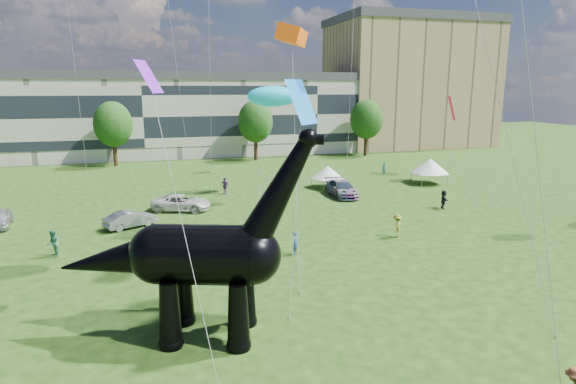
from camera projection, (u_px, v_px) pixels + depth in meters
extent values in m
plane|color=#16330C|center=(336.00, 344.00, 20.67)|extent=(220.00, 220.00, 0.00)
cube|color=beige|center=(144.00, 118.00, 75.46)|extent=(78.00, 11.00, 12.00)
cube|color=tan|center=(408.00, 86.00, 90.11)|extent=(28.00, 18.00, 22.00)
cylinder|color=#382314|center=(115.00, 155.00, 66.88)|extent=(0.56, 0.56, 3.20)
ellipsoid|color=#14380F|center=(113.00, 120.00, 65.87)|extent=(5.20, 5.20, 6.24)
cylinder|color=#382314|center=(256.00, 150.00, 72.25)|extent=(0.56, 0.56, 3.20)
ellipsoid|color=#14380F|center=(255.00, 118.00, 71.24)|extent=(5.20, 5.20, 6.24)
cylinder|color=#382314|center=(366.00, 146.00, 77.09)|extent=(0.56, 0.56, 3.20)
ellipsoid|color=#14380F|center=(367.00, 116.00, 76.08)|extent=(5.20, 5.20, 6.24)
cone|color=black|center=(170.00, 315.00, 20.15)|extent=(1.27, 1.27, 2.90)
sphere|color=black|center=(171.00, 343.00, 20.43)|extent=(1.06, 1.06, 1.06)
cone|color=black|center=(183.00, 294.00, 22.22)|extent=(1.27, 1.27, 2.90)
sphere|color=black|center=(184.00, 319.00, 22.50)|extent=(1.06, 1.06, 1.06)
cone|color=black|center=(238.00, 317.00, 20.00)|extent=(1.27, 1.27, 2.90)
sphere|color=black|center=(239.00, 345.00, 20.28)|extent=(1.06, 1.06, 1.06)
cone|color=black|center=(245.00, 295.00, 22.08)|extent=(1.27, 1.27, 2.90)
sphere|color=black|center=(246.00, 321.00, 22.35)|extent=(1.06, 1.06, 1.06)
cylinder|color=black|center=(205.00, 255.00, 20.62)|extent=(4.68, 3.78, 2.61)
sphere|color=black|center=(159.00, 254.00, 20.73)|extent=(2.61, 2.61, 2.61)
sphere|color=black|center=(252.00, 255.00, 20.52)|extent=(2.51, 2.51, 2.51)
cone|color=black|center=(279.00, 192.00, 19.86)|extent=(3.91, 2.55, 5.11)
sphere|color=black|center=(308.00, 138.00, 19.33)|extent=(0.81, 0.81, 0.81)
cylinder|color=black|center=(315.00, 140.00, 19.32)|extent=(0.78, 0.62, 0.42)
cone|color=black|center=(114.00, 260.00, 20.90)|extent=(5.49, 3.58, 2.84)
imported|color=gray|center=(130.00, 219.00, 37.69)|extent=(4.20, 3.09, 1.32)
imported|color=silver|center=(182.00, 203.00, 42.80)|extent=(5.63, 3.92, 1.43)
imported|color=#595960|center=(342.00, 189.00, 48.45)|extent=(2.37, 5.45, 1.56)
cube|color=silver|center=(327.00, 179.00, 52.62)|extent=(3.19, 3.19, 0.11)
cone|color=silver|center=(327.00, 172.00, 52.46)|extent=(4.05, 4.05, 1.36)
cylinder|color=#999999|center=(323.00, 186.00, 51.06)|extent=(0.05, 0.05, 1.00)
cylinder|color=#999999|center=(343.00, 184.00, 52.18)|extent=(0.05, 0.05, 1.00)
cylinder|color=#999999|center=(311.00, 182.00, 53.27)|extent=(0.05, 0.05, 1.00)
cylinder|color=#999999|center=(331.00, 180.00, 54.40)|extent=(0.05, 0.05, 1.00)
cube|color=silver|center=(429.00, 173.00, 54.75)|extent=(3.70, 3.70, 0.13)
cone|color=silver|center=(430.00, 166.00, 54.56)|extent=(4.68, 4.68, 1.63)
cylinder|color=#999999|center=(422.00, 181.00, 53.21)|extent=(0.07, 0.07, 1.20)
cylinder|color=#999999|center=(448.00, 181.00, 53.60)|extent=(0.07, 0.07, 1.20)
cylinder|color=#999999|center=(411.00, 176.00, 56.15)|extent=(0.07, 0.07, 1.20)
cylinder|color=#999999|center=(436.00, 176.00, 56.55)|extent=(0.07, 0.07, 1.20)
imported|color=#AA2A2B|center=(141.00, 245.00, 31.12)|extent=(0.95, 0.84, 1.64)
imported|color=#55306C|center=(225.00, 186.00, 49.47)|extent=(0.99, 1.03, 1.72)
imported|color=#2C6F4A|center=(53.00, 244.00, 31.05)|extent=(0.92, 1.04, 1.81)
imported|color=teal|center=(384.00, 169.00, 60.17)|extent=(0.65, 0.48, 1.61)
imported|color=#235283|center=(295.00, 243.00, 31.46)|extent=(0.64, 0.70, 1.61)
imported|color=olive|center=(397.00, 226.00, 35.20)|extent=(1.23, 1.23, 1.71)
imported|color=black|center=(444.00, 199.00, 43.51)|extent=(1.05, 1.65, 1.70)
plane|color=red|center=(452.00, 108.00, 57.09)|extent=(2.01, 2.99, 2.84)
cube|color=#F0520C|center=(292.00, 35.00, 29.39)|extent=(2.80, 3.48, 1.29)
plane|color=blue|center=(302.00, 102.00, 24.80)|extent=(2.53, 2.45, 2.27)
plane|color=purple|center=(149.00, 76.00, 18.46)|extent=(1.28, 1.62, 1.26)
ellipsoid|color=#0C9BC0|center=(273.00, 96.00, 45.34)|extent=(5.44, 4.35, 1.94)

